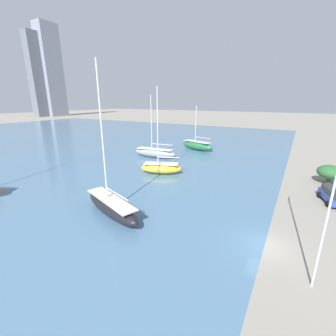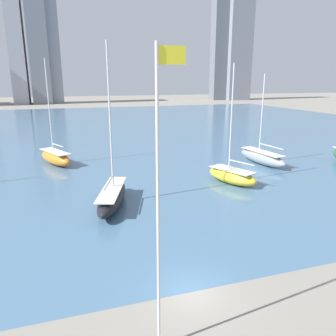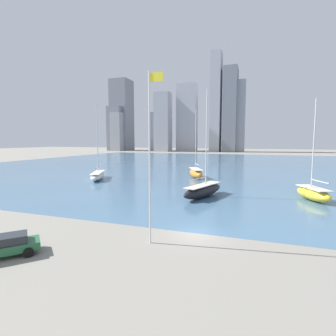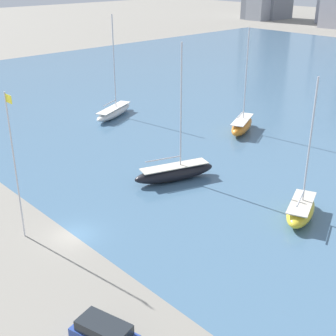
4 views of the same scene
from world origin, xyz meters
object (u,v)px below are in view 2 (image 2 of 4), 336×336
at_px(flag_pole, 159,202).
at_px(sailboat_gray, 262,157).
at_px(sailboat_orange, 55,157).
at_px(sailboat_yellow, 232,175).
at_px(sailboat_black, 112,196).

bearing_deg(flag_pole, sailboat_gray, 49.70).
xyz_separation_m(sailboat_orange, sailboat_yellow, (20.96, -16.57, -0.11)).
bearing_deg(sailboat_black, flag_pole, -73.24).
distance_m(sailboat_gray, sailboat_black, 26.42).
bearing_deg(sailboat_gray, sailboat_yellow, -147.75).
bearing_deg(sailboat_orange, sailboat_gray, -42.13).
height_order(flag_pole, sailboat_yellow, sailboat_yellow).
height_order(flag_pole, sailboat_orange, sailboat_orange).
xyz_separation_m(sailboat_orange, sailboat_black, (5.69, -19.58, -0.09)).
distance_m(sailboat_gray, sailboat_yellow, 11.63).
bearing_deg(sailboat_yellow, flag_pole, -148.31).
relative_size(sailboat_orange, sailboat_gray, 1.16).
bearing_deg(sailboat_gray, sailboat_orange, 156.30).
height_order(sailboat_orange, sailboat_gray, sailboat_orange).
bearing_deg(sailboat_gray, sailboat_black, -163.58).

